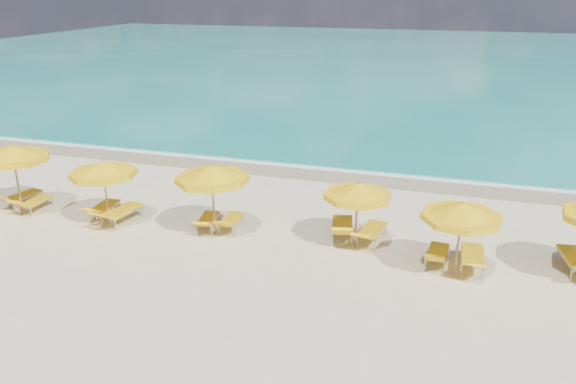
% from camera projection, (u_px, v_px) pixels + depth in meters
% --- Properties ---
extents(ground_plane, '(120.00, 120.00, 0.00)m').
position_uv_depth(ground_plane, '(274.00, 243.00, 17.78)').
color(ground_plane, beige).
extents(ocean, '(120.00, 80.00, 0.30)m').
position_uv_depth(ocean, '(414.00, 59.00, 60.75)').
color(ocean, '#167D70').
rests_on(ocean, ground).
extents(wet_sand_band, '(120.00, 2.60, 0.01)m').
position_uv_depth(wet_sand_band, '(328.00, 173.00, 24.41)').
color(wet_sand_band, tan).
rests_on(wet_sand_band, ground).
extents(foam_line, '(120.00, 1.20, 0.03)m').
position_uv_depth(foam_line, '(332.00, 167.00, 25.12)').
color(foam_line, white).
rests_on(foam_line, ground).
extents(whitecap_near, '(14.00, 0.36, 0.05)m').
position_uv_depth(whitecap_near, '(269.00, 117.00, 34.66)').
color(whitecap_near, white).
rests_on(whitecap_near, ground).
extents(whitecap_far, '(18.00, 0.30, 0.05)m').
position_uv_depth(whitecap_far, '(504.00, 108.00, 37.05)').
color(whitecap_far, white).
rests_on(whitecap_far, ground).
extents(umbrella_2, '(3.08, 3.08, 2.55)m').
position_uv_depth(umbrella_2, '(12.00, 154.00, 19.50)').
color(umbrella_2, tan).
rests_on(umbrella_2, ground).
extents(umbrella_3, '(2.62, 2.62, 2.28)m').
position_uv_depth(umbrella_3, '(103.00, 169.00, 18.59)').
color(umbrella_3, tan).
rests_on(umbrella_3, ground).
extents(umbrella_4, '(3.00, 3.00, 2.41)m').
position_uv_depth(umbrella_4, '(212.00, 174.00, 17.75)').
color(umbrella_4, tan).
rests_on(umbrella_4, ground).
extents(umbrella_5, '(2.74, 2.74, 2.13)m').
position_uv_depth(umbrella_5, '(358.00, 191.00, 16.98)').
color(umbrella_5, tan).
rests_on(umbrella_5, ground).
extents(umbrella_6, '(2.61, 2.61, 2.25)m').
position_uv_depth(umbrella_6, '(462.00, 212.00, 15.19)').
color(umbrella_6, tan).
rests_on(umbrella_6, ground).
extents(lounger_2_left, '(0.91, 1.82, 0.80)m').
position_uv_depth(lounger_2_left, '(22.00, 200.00, 20.76)').
color(lounger_2_left, '#A5A8AD').
rests_on(lounger_2_left, ground).
extents(lounger_2_right, '(0.59, 1.66, 0.74)m').
position_uv_depth(lounger_2_right, '(35.00, 205.00, 20.29)').
color(lounger_2_right, '#A5A8AD').
rests_on(lounger_2_right, ground).
extents(lounger_3_left, '(0.74, 1.82, 0.74)m').
position_uv_depth(lounger_3_left, '(104.00, 211.00, 19.74)').
color(lounger_3_left, '#A5A8AD').
rests_on(lounger_3_left, ground).
extents(lounger_3_right, '(0.99, 2.12, 0.82)m').
position_uv_depth(lounger_3_right, '(121.00, 216.00, 19.25)').
color(lounger_3_right, '#A5A8AD').
rests_on(lounger_3_right, ground).
extents(lounger_4_left, '(0.85, 1.75, 0.69)m').
position_uv_depth(lounger_4_left, '(208.00, 223.00, 18.76)').
color(lounger_4_left, '#A5A8AD').
rests_on(lounger_4_left, ground).
extents(lounger_4_right, '(0.66, 1.67, 0.70)m').
position_uv_depth(lounger_4_right, '(231.00, 224.00, 18.72)').
color(lounger_4_right, '#A5A8AD').
rests_on(lounger_4_right, ground).
extents(lounger_5_left, '(1.05, 2.10, 0.88)m').
position_uv_depth(lounger_5_left, '(342.00, 231.00, 18.09)').
color(lounger_5_left, '#A5A8AD').
rests_on(lounger_5_left, ground).
extents(lounger_5_right, '(0.92, 2.01, 0.76)m').
position_uv_depth(lounger_5_right, '(371.00, 235.00, 17.80)').
color(lounger_5_right, '#A5A8AD').
rests_on(lounger_5_right, ground).
extents(lounger_6_left, '(0.68, 1.72, 0.76)m').
position_uv_depth(lounger_6_left, '(437.00, 257.00, 16.41)').
color(lounger_6_left, '#A5A8AD').
rests_on(lounger_6_left, ground).
extents(lounger_6_right, '(0.66, 1.99, 0.75)m').
position_uv_depth(lounger_6_right, '(472.00, 261.00, 16.16)').
color(lounger_6_right, '#A5A8AD').
rests_on(lounger_6_right, ground).
extents(lounger_7_left, '(0.97, 2.12, 0.81)m').
position_uv_depth(lounger_7_left, '(576.00, 264.00, 15.96)').
color(lounger_7_left, '#A5A8AD').
rests_on(lounger_7_left, ground).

